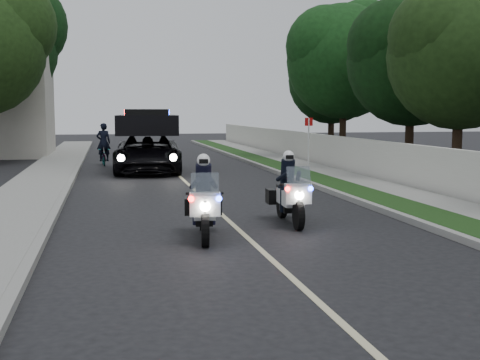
# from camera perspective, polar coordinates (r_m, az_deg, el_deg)

# --- Properties ---
(ground) EXTENTS (120.00, 120.00, 0.00)m
(ground) POSITION_cam_1_polar(r_m,az_deg,el_deg) (13.00, 0.75, -5.30)
(ground) COLOR black
(ground) RESTS_ON ground
(curb_right) EXTENTS (0.20, 60.00, 0.15)m
(curb_right) POSITION_cam_1_polar(r_m,az_deg,el_deg) (23.59, 5.19, 0.08)
(curb_right) COLOR gray
(curb_right) RESTS_ON ground
(grass_verge) EXTENTS (1.20, 60.00, 0.16)m
(grass_verge) POSITION_cam_1_polar(r_m,az_deg,el_deg) (23.81, 6.81, 0.12)
(grass_verge) COLOR #193814
(grass_verge) RESTS_ON ground
(sidewalk_right) EXTENTS (1.40, 60.00, 0.16)m
(sidewalk_right) POSITION_cam_1_polar(r_m,az_deg,el_deg) (24.25, 9.72, 0.19)
(sidewalk_right) COLOR gray
(sidewalk_right) RESTS_ON ground
(property_wall) EXTENTS (0.22, 60.00, 1.50)m
(property_wall) POSITION_cam_1_polar(r_m,az_deg,el_deg) (24.58, 11.92, 1.79)
(property_wall) COLOR beige
(property_wall) RESTS_ON ground
(curb_left) EXTENTS (0.20, 60.00, 0.15)m
(curb_left) POSITION_cam_1_polar(r_m,az_deg,el_deg) (22.61, -15.10, -0.38)
(curb_left) COLOR gray
(curb_left) RESTS_ON ground
(sidewalk_left) EXTENTS (2.00, 60.00, 0.16)m
(sidewalk_left) POSITION_cam_1_polar(r_m,az_deg,el_deg) (22.70, -17.87, -0.44)
(sidewalk_left) COLOR gray
(sidewalk_left) RESTS_ON ground
(lane_marking) EXTENTS (0.12, 50.00, 0.01)m
(lane_marking) POSITION_cam_1_polar(r_m,az_deg,el_deg) (22.75, -4.73, -0.33)
(lane_marking) COLOR #BFB78C
(lane_marking) RESTS_ON ground
(police_moto_left) EXTENTS (0.96, 2.11, 1.73)m
(police_moto_left) POSITION_cam_1_polar(r_m,az_deg,el_deg) (13.09, -3.25, -5.23)
(police_moto_left) COLOR white
(police_moto_left) RESTS_ON ground
(police_moto_right) EXTENTS (0.79, 2.03, 1.69)m
(police_moto_right) POSITION_cam_1_polar(r_m,az_deg,el_deg) (14.78, 4.47, -3.91)
(police_moto_right) COLOR silver
(police_moto_right) RESTS_ON ground
(police_suv) EXTENTS (3.11, 6.05, 2.86)m
(police_suv) POSITION_cam_1_polar(r_m,az_deg,el_deg) (27.25, -8.28, 0.71)
(police_suv) COLOR black
(police_suv) RESTS_ON ground
(bicycle) EXTENTS (0.64, 1.58, 0.81)m
(bicycle) POSITION_cam_1_polar(r_m,az_deg,el_deg) (31.00, -12.14, 1.30)
(bicycle) COLOR black
(bicycle) RESTS_ON ground
(cyclist) EXTENTS (0.69, 0.50, 1.82)m
(cyclist) POSITION_cam_1_polar(r_m,az_deg,el_deg) (31.00, -12.14, 1.30)
(cyclist) COLOR black
(cyclist) RESTS_ON ground
(sign_post) EXTENTS (0.38, 0.38, 2.37)m
(sign_post) POSITION_cam_1_polar(r_m,az_deg,el_deg) (28.51, 6.16, 0.98)
(sign_post) COLOR #A30B23
(sign_post) RESTS_ON ground
(tree_right_b) EXTENTS (6.92, 6.92, 8.82)m
(tree_right_b) POSITION_cam_1_polar(r_m,az_deg,el_deg) (24.71, 18.84, -0.13)
(tree_right_b) COLOR #1C3712
(tree_right_b) RESTS_ON ground
(tree_right_c) EXTENTS (6.04, 6.04, 9.00)m
(tree_right_c) POSITION_cam_1_polar(r_m,az_deg,el_deg) (27.92, 14.91, 0.69)
(tree_right_c) COLOR black
(tree_right_c) RESTS_ON ground
(tree_right_d) EXTENTS (7.08, 7.08, 10.06)m
(tree_right_d) POSITION_cam_1_polar(r_m,az_deg,el_deg) (34.29, 9.19, 1.82)
(tree_right_d) COLOR #164216
(tree_right_d) RESTS_ON ground
(tree_right_e) EXTENTS (6.72, 6.72, 8.46)m
(tree_right_e) POSITION_cam_1_polar(r_m,az_deg,el_deg) (37.98, 8.16, 2.26)
(tree_right_e) COLOR #103311
(tree_right_e) RESTS_ON ground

